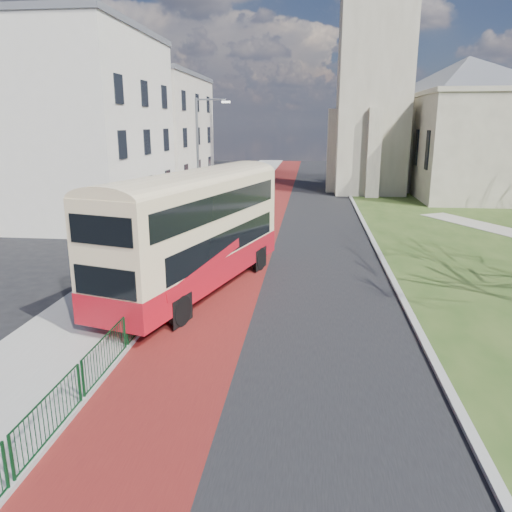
# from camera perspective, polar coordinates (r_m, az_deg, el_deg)

# --- Properties ---
(ground) EXTENTS (160.00, 160.00, 0.00)m
(ground) POSITION_cam_1_polar(r_m,az_deg,el_deg) (14.33, -4.43, -12.76)
(ground) COLOR black
(ground) RESTS_ON ground
(road_carriageway) EXTENTS (9.00, 120.00, 0.01)m
(road_carriageway) POSITION_cam_1_polar(r_m,az_deg,el_deg) (33.14, 4.53, 3.31)
(road_carriageway) COLOR black
(road_carriageway) RESTS_ON ground
(bus_lane) EXTENTS (3.40, 120.00, 0.01)m
(bus_lane) POSITION_cam_1_polar(r_m,az_deg,el_deg) (33.33, -0.12, 3.43)
(bus_lane) COLOR #591414
(bus_lane) RESTS_ON ground
(pavement_west) EXTENTS (4.00, 120.00, 0.12)m
(pavement_west) POSITION_cam_1_polar(r_m,az_deg,el_deg) (33.95, -6.52, 3.64)
(pavement_west) COLOR gray
(pavement_west) RESTS_ON ground
(kerb_west) EXTENTS (0.25, 120.00, 0.13)m
(kerb_west) POSITION_cam_1_polar(r_m,az_deg,el_deg) (33.57, -3.18, 3.59)
(kerb_west) COLOR #999993
(kerb_west) RESTS_ON ground
(kerb_east) EXTENTS (0.25, 80.00, 0.13)m
(kerb_east) POSITION_cam_1_polar(r_m,az_deg,el_deg) (35.27, 12.15, 3.83)
(kerb_east) COLOR #999993
(kerb_east) RESTS_ON ground
(pedestrian_railing) EXTENTS (0.07, 24.00, 1.12)m
(pedestrian_railing) POSITION_cam_1_polar(r_m,az_deg,el_deg) (18.37, -11.25, -4.76)
(pedestrian_railing) COLOR #0D391A
(pedestrian_railing) RESTS_ON ground
(gothic_church) EXTENTS (16.38, 18.00, 40.00)m
(gothic_church) POSITION_cam_1_polar(r_m,az_deg,el_deg) (51.86, 18.84, 21.37)
(gothic_church) COLOR gray
(gothic_church) RESTS_ON ground
(street_block_near) EXTENTS (10.30, 14.30, 13.00)m
(street_block_near) POSITION_cam_1_polar(r_m,az_deg,el_deg) (38.19, -19.82, 13.87)
(street_block_near) COLOR beige
(street_block_near) RESTS_ON ground
(street_block_far) EXTENTS (10.30, 16.30, 11.50)m
(street_block_far) POSITION_cam_1_polar(r_m,az_deg,el_deg) (53.08, -12.09, 13.65)
(street_block_far) COLOR beige
(street_block_far) RESTS_ON ground
(streetlamp) EXTENTS (2.13, 0.18, 8.00)m
(streetlamp) POSITION_cam_1_polar(r_m,az_deg,el_deg) (31.28, -6.39, 11.07)
(streetlamp) COLOR gray
(streetlamp) RESTS_ON pavement_west
(bus) EXTENTS (5.56, 11.51, 4.70)m
(bus) POSITION_cam_1_polar(r_m,az_deg,el_deg) (19.91, -6.93, 3.32)
(bus) COLOR #A80F1B
(bus) RESTS_ON ground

